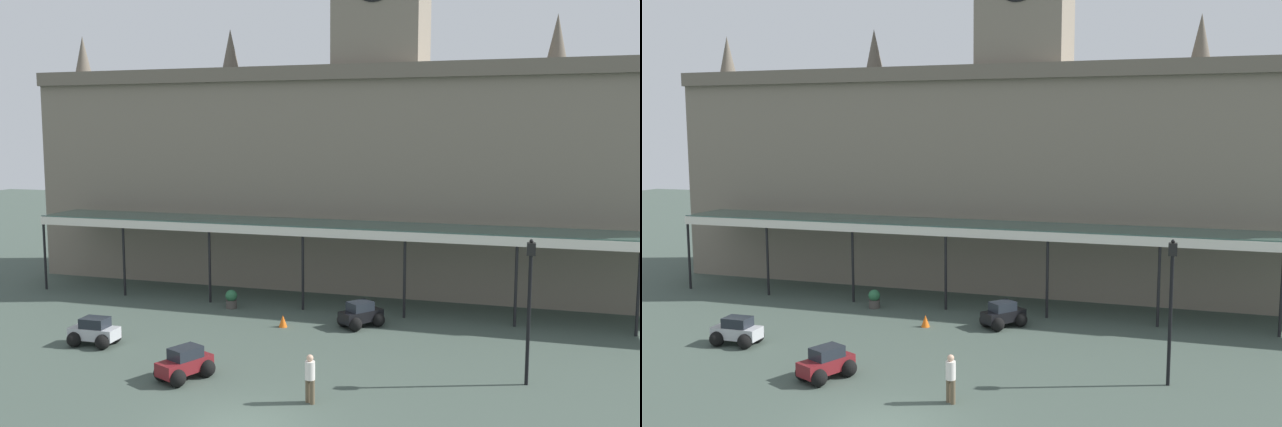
% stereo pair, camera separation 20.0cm
% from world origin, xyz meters
% --- Properties ---
extents(station_building, '(41.77, 6.31, 20.81)m').
position_xyz_m(station_building, '(0.00, 20.53, 6.96)').
color(station_building, slate).
rests_on(station_building, ground).
extents(entrance_canopy, '(36.46, 3.26, 4.30)m').
position_xyz_m(entrance_canopy, '(0.00, 15.15, 4.13)').
color(entrance_canopy, '#38564C').
rests_on(entrance_canopy, ground).
extents(car_maroon_sedan, '(1.99, 2.23, 1.19)m').
position_xyz_m(car_maroon_sedan, '(-3.66, 3.36, 0.50)').
color(car_maroon_sedan, maroon).
rests_on(car_maroon_sedan, ground).
extents(car_black_sedan, '(2.17, 2.24, 1.19)m').
position_xyz_m(car_black_sedan, '(0.94, 11.77, 0.50)').
color(car_black_sedan, black).
rests_on(car_black_sedan, ground).
extents(car_silver_sedan, '(2.07, 1.56, 1.19)m').
position_xyz_m(car_silver_sedan, '(-9.25, 5.83, 0.50)').
color(car_silver_sedan, '#B2B5BA').
rests_on(car_silver_sedan, ground).
extents(pedestrian_beside_cars, '(0.36, 0.34, 1.67)m').
position_xyz_m(pedestrian_beside_cars, '(1.41, 2.56, 0.91)').
color(pedestrian_beside_cars, brown).
rests_on(pedestrian_beside_cars, ground).
extents(victorian_lamppost, '(0.30, 0.30, 5.28)m').
position_xyz_m(victorian_lamppost, '(8.32, 6.39, 3.26)').
color(victorian_lamppost, black).
rests_on(victorian_lamppost, ground).
extents(traffic_cone, '(0.40, 0.40, 0.56)m').
position_xyz_m(traffic_cone, '(-2.51, 10.67, 0.28)').
color(traffic_cone, orange).
rests_on(traffic_cone, ground).
extents(planter_by_canopy, '(0.60, 0.60, 0.96)m').
position_xyz_m(planter_by_canopy, '(-6.20, 13.08, 0.49)').
color(planter_by_canopy, '#47423D').
rests_on(planter_by_canopy, ground).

